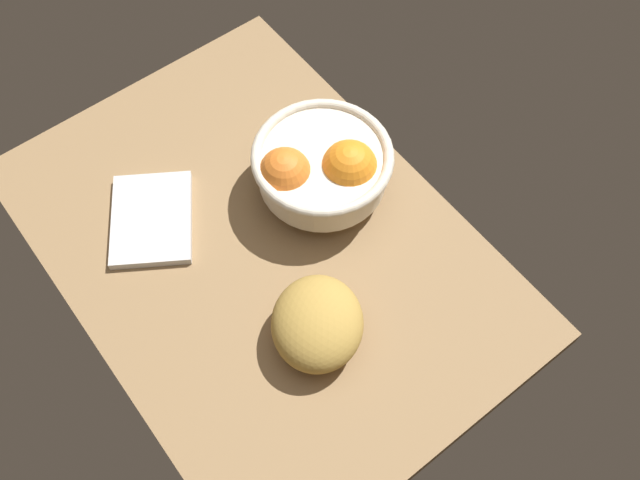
% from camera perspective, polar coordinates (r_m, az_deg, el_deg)
% --- Properties ---
extents(ground_plane, '(0.77, 0.54, 0.03)m').
position_cam_1_polar(ground_plane, '(1.10, -4.58, -0.81)').
color(ground_plane, olive).
extents(fruit_bowl, '(0.21, 0.21, 0.11)m').
position_cam_1_polar(fruit_bowl, '(1.08, 0.14, 5.70)').
color(fruit_bowl, beige).
rests_on(fruit_bowl, ground).
extents(bread_loaf, '(0.19, 0.19, 0.08)m').
position_cam_1_polar(bread_loaf, '(0.99, -0.21, -6.50)').
color(bread_loaf, '#AF893E').
rests_on(bread_loaf, ground).
extents(napkin_folded, '(0.20, 0.18, 0.01)m').
position_cam_1_polar(napkin_folded, '(1.13, -12.97, 1.61)').
color(napkin_folded, silver).
rests_on(napkin_folded, ground).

